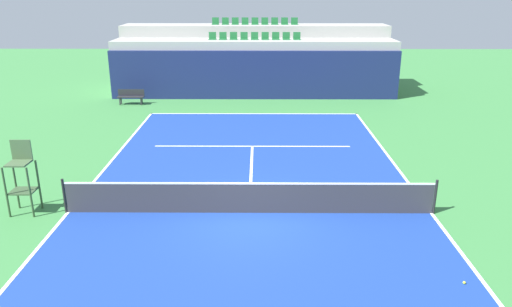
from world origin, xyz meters
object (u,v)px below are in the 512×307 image
umpire_chair (22,175)px  tennis_ball_1 (464,283)px  player_bench (131,96)px  tennis_net (249,197)px

umpire_chair → tennis_ball_1: (11.68, -3.72, -1.14)m
umpire_chair → player_bench: size_ratio=1.47×
player_bench → tennis_net: bearing=-63.5°
tennis_net → umpire_chair: size_ratio=5.04×
tennis_net → umpire_chair: (-6.70, 0.06, 0.68)m
tennis_net → tennis_ball_1: size_ratio=167.88×
tennis_net → player_bench: tennis_net is taller
tennis_net → umpire_chair: bearing=179.5°
umpire_chair → tennis_ball_1: umpire_chair is taller
player_bench → umpire_chair: bearing=-88.6°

